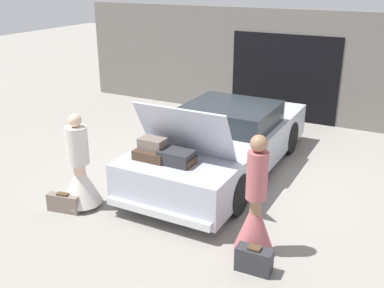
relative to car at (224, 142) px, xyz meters
The scene contains 7 objects.
ground_plane 0.59m from the car, 49.38° to the left, with size 40.00×40.00×0.00m, color gray.
garage_wall_back 3.88m from the car, 89.95° to the left, with size 12.00×0.14×2.80m.
car is the anchor object (origin of this frame).
person_left 2.82m from the car, 121.69° to the right, with size 0.66×0.66×1.60m.
person_right 2.76m from the car, 57.34° to the right, with size 0.53×0.53×1.73m.
suitcase_beside_left_person 3.17m from the car, 121.28° to the right, with size 0.57×0.25×0.33m.
suitcase_beside_right_person 3.20m from the car, 58.82° to the right, with size 0.48×0.23×0.37m.
Camera 1 is at (3.20, -7.41, 3.65)m, focal length 42.00 mm.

